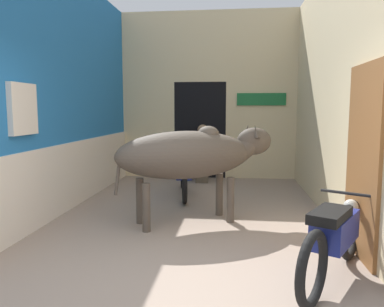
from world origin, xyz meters
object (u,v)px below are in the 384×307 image
at_px(motorcycle_far, 184,173).
at_px(shopkeeper_seated, 202,151).
at_px(plastic_stool, 186,169).
at_px(cow, 193,155).
at_px(motorcycle_near, 335,236).

distance_m(motorcycle_far, shopkeeper_seated, 1.43).
height_order(shopkeeper_seated, plastic_stool, shopkeeper_seated).
height_order(motorcycle_far, shopkeeper_seated, shopkeeper_seated).
bearing_deg(motorcycle_far, plastic_stool, 95.26).
height_order(motorcycle_far, plastic_stool, motorcycle_far).
bearing_deg(cow, shopkeeper_seated, 92.28).
distance_m(shopkeeper_seated, plastic_stool, 0.59).
bearing_deg(motorcycle_near, motorcycle_far, 119.70).
bearing_deg(shopkeeper_seated, motorcycle_far, -99.58).
height_order(motorcycle_near, plastic_stool, motorcycle_near).
distance_m(motorcycle_near, motorcycle_far, 3.80).
bearing_deg(cow, motorcycle_near, -47.67).
bearing_deg(motorcycle_far, motorcycle_near, -60.30).
distance_m(cow, shopkeeper_seated, 3.03).
distance_m(motorcycle_far, plastic_stool, 1.56).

